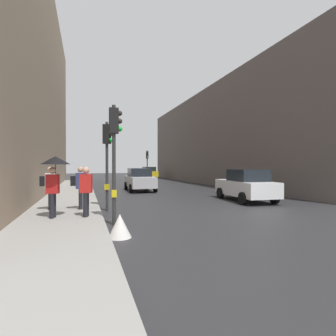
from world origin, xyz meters
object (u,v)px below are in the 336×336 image
object	(u,v)px
traffic_light_far_median	(147,160)
pedestrian_with_grey_backpack	(79,185)
car_silver_hatchback	(140,180)
pedestrian_with_black_backpack	(49,185)
pedestrian_in_red_jacket	(86,189)
warning_sign_triangle	(120,226)
traffic_light_near_right	(107,150)
car_white_compact	(246,185)
traffic_light_near_left	(115,143)
pedestrian_with_umbrella	(55,170)
car_yellow_taxi	(149,173)

from	to	relation	value
traffic_light_far_median	pedestrian_with_grey_backpack	xyz separation A→B (m)	(-7.22, -18.55, -1.40)
car_silver_hatchback	pedestrian_with_black_backpack	world-z (taller)	pedestrian_with_black_backpack
pedestrian_with_black_backpack	pedestrian_in_red_jacket	xyz separation A→B (m)	(1.44, -2.00, -0.03)
warning_sign_triangle	pedestrian_with_grey_backpack	bearing A→B (deg)	104.55
pedestrian_in_red_jacket	traffic_light_near_right	bearing A→B (deg)	64.19
car_white_compact	pedestrian_with_grey_backpack	world-z (taller)	pedestrian_with_grey_backpack
traffic_light_near_right	pedestrian_in_red_jacket	distance (m)	2.57
traffic_light_far_median	car_white_compact	xyz separation A→B (m)	(1.55, -17.48, -1.69)
car_silver_hatchback	warning_sign_triangle	xyz separation A→B (m)	(-3.20, -13.00, -0.55)
pedestrian_with_black_backpack	warning_sign_triangle	size ratio (longest dim) A/B	2.72
warning_sign_triangle	car_silver_hatchback	bearing A→B (deg)	76.16
pedestrian_with_grey_backpack	pedestrian_in_red_jacket	xyz separation A→B (m)	(0.25, -1.77, -0.03)
pedestrian_in_red_jacket	warning_sign_triangle	size ratio (longest dim) A/B	2.72
traffic_light_far_median	traffic_light_near_right	bearing A→B (deg)	-108.20
traffic_light_near_right	car_white_compact	size ratio (longest dim) A/B	0.89
pedestrian_with_black_backpack	pedestrian_in_red_jacket	bearing A→B (deg)	-54.29
traffic_light_near_left	pedestrian_with_black_backpack	xyz separation A→B (m)	(-2.34, 2.94, -1.58)
traffic_light_near_left	car_silver_hatchback	xyz separation A→B (m)	(3.17, 11.39, -1.87)
car_white_compact	car_silver_hatchback	world-z (taller)	same
pedestrian_with_umbrella	pedestrian_in_red_jacket	bearing A→B (deg)	-4.34
traffic_light_near_left	car_white_compact	bearing A→B (deg)	26.44
car_silver_hatchback	pedestrian_with_grey_backpack	world-z (taller)	pedestrian_with_grey_backpack
traffic_light_near_left	traffic_light_far_median	world-z (taller)	traffic_light_near_left
car_yellow_taxi	car_white_compact	bearing A→B (deg)	-91.29
car_white_compact	pedestrian_with_black_backpack	xyz separation A→B (m)	(-9.96, -0.85, 0.29)
traffic_light_near_left	car_yellow_taxi	size ratio (longest dim) A/B	0.94
car_silver_hatchback	pedestrian_with_umbrella	bearing A→B (deg)	-116.22
car_silver_hatchback	warning_sign_triangle	distance (m)	13.40
traffic_light_near_left	traffic_light_near_right	xyz separation A→B (m)	(-0.00, 2.80, -0.08)
car_yellow_taxi	pedestrian_with_umbrella	bearing A→B (deg)	-109.63
traffic_light_far_median	traffic_light_near_right	xyz separation A→B (m)	(-6.07, -18.46, 0.09)
car_yellow_taxi	pedestrian_in_red_jacket	size ratio (longest dim) A/B	2.40
car_yellow_taxi	pedestrian_with_black_backpack	world-z (taller)	pedestrian_with_black_backpack
traffic_light_far_median	car_yellow_taxi	size ratio (longest dim) A/B	0.88
traffic_light_near_left	warning_sign_triangle	distance (m)	2.90
traffic_light_far_median	car_silver_hatchback	world-z (taller)	traffic_light_far_median
traffic_light_near_right	car_yellow_taxi	distance (m)	27.95
pedestrian_with_umbrella	pedestrian_with_grey_backpack	distance (m)	1.99
pedestrian_with_grey_backpack	warning_sign_triangle	bearing A→B (deg)	-75.45
traffic_light_near_left	pedestrian_with_grey_backpack	size ratio (longest dim) A/B	2.25
traffic_light_far_median	pedestrian_with_grey_backpack	size ratio (longest dim) A/B	2.10
pedestrian_in_red_jacket	traffic_light_far_median	bearing A→B (deg)	71.07
traffic_light_far_median	car_yellow_taxi	bearing A→B (deg)	75.40
traffic_light_far_median	car_silver_hatchback	distance (m)	10.43
traffic_light_near_right	car_silver_hatchback	distance (m)	9.33
car_yellow_taxi	pedestrian_with_black_backpack	xyz separation A→B (m)	(-10.54, -26.53, 0.29)
car_white_compact	pedestrian_with_black_backpack	size ratio (longest dim) A/B	2.44
traffic_light_far_median	car_yellow_taxi	xyz separation A→B (m)	(2.13, 8.20, -1.69)
traffic_light_near_left	car_white_compact	size ratio (longest dim) A/B	0.92
car_yellow_taxi	pedestrian_with_black_backpack	bearing A→B (deg)	-111.67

